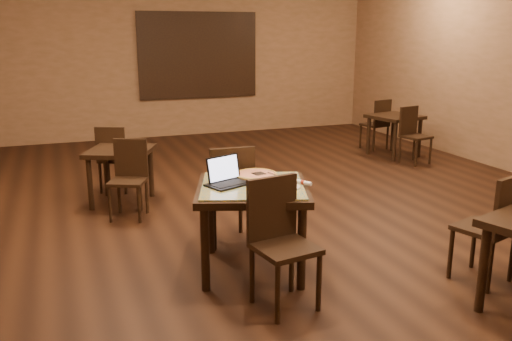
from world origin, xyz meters
name	(u,v)px	position (x,y,z in m)	size (l,w,h in m)	color
ground	(269,212)	(0.00, 0.00, 0.00)	(10.00, 10.00, 0.00)	black
wall_back	(173,58)	(0.00, 5.00, 1.50)	(8.00, 0.02, 3.00)	#93684A
mural	(198,55)	(0.50, 4.96, 1.55)	(2.34, 0.05, 1.64)	#26538C
tiled_table	(252,196)	(-0.70, -1.39, 0.66)	(1.17, 1.17, 0.76)	black
chair_main_near	(279,235)	(-0.72, -2.00, 0.54)	(0.48, 0.48, 0.97)	black
chair_main_far	(230,189)	(-0.71, -0.77, 0.55)	(0.44, 0.44, 0.98)	black
laptop	(226,177)	(-0.90, -1.28, 0.82)	(0.40, 0.37, 0.23)	black
plate	(285,187)	(-0.48, -1.57, 0.77)	(0.24, 0.24, 0.01)	white
pizza_slice	(285,185)	(-0.48, -1.57, 0.79)	(0.17, 0.17, 0.02)	#CFBA8A
pizza_pan	(256,176)	(-0.58, -1.15, 0.77)	(0.33, 0.33, 0.01)	silver
pizza_whole	(256,174)	(-0.58, -1.15, 0.78)	(0.37, 0.37, 0.03)	#CFBA8A
spatula	(259,174)	(-0.56, -1.17, 0.79)	(0.11, 0.26, 0.01)	silver
napkin_roll	(303,182)	(-0.30, -1.53, 0.78)	(0.11, 0.16, 0.04)	white
other_table_a	(395,122)	(3.00, 1.97, 0.56)	(0.86, 0.86, 0.68)	black
other_table_a_chair_near	(413,132)	(2.98, 1.45, 0.49)	(0.45, 0.45, 0.87)	black
other_table_a_chair_far	(378,121)	(3.02, 2.48, 0.49)	(0.45, 0.45, 0.87)	black
other_table_b	(121,158)	(-1.52, 0.92, 0.55)	(0.93, 0.93, 0.66)	black
other_table_b_chair_near	(129,174)	(-1.49, 0.42, 0.48)	(0.49, 0.49, 0.86)	black
other_table_b_chair_far	(114,155)	(-1.55, 1.43, 0.48)	(0.49, 0.49, 0.86)	black
other_table_c_chair_far	(495,223)	(1.02, -2.31, 0.52)	(0.50, 0.50, 0.93)	black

